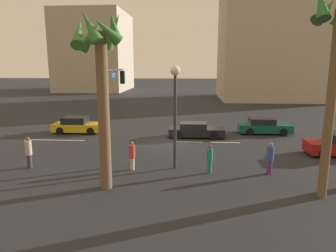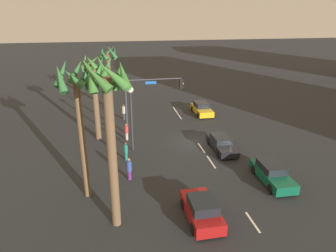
# 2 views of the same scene
# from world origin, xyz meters

# --- Properties ---
(ground_plane) EXTENTS (220.00, 220.00, 0.00)m
(ground_plane) POSITION_xyz_m (0.00, 0.00, 0.00)
(ground_plane) COLOR #232628
(lane_stripe_1) EXTENTS (1.98, 0.14, 0.01)m
(lane_stripe_1) POSITION_xyz_m (-12.23, 0.00, 0.01)
(lane_stripe_1) COLOR silver
(lane_stripe_1) RESTS_ON ground_plane
(lane_stripe_2) EXTENTS (2.28, 0.14, 0.01)m
(lane_stripe_2) POSITION_xyz_m (-4.21, 0.00, 0.01)
(lane_stripe_2) COLOR silver
(lane_stripe_2) RESTS_ON ground_plane
(lane_stripe_3) EXTENTS (2.25, 0.14, 0.01)m
(lane_stripe_3) POSITION_xyz_m (-1.29, 0.00, 0.01)
(lane_stripe_3) COLOR silver
(lane_stripe_3) RESTS_ON ground_plane
(lane_stripe_4) EXTENTS (2.56, 0.14, 0.01)m
(lane_stripe_4) POSITION_xyz_m (8.28, 0.00, 0.01)
(lane_stripe_4) COLOR silver
(lane_stripe_4) RESTS_ON ground_plane
(lane_stripe_5) EXTENTS (2.42, 0.14, 0.01)m
(lane_stripe_5) POSITION_xyz_m (10.74, 0.00, 0.01)
(lane_stripe_5) COLOR silver
(lane_stripe_5) RESTS_ON ground_plane
(car_0) EXTENTS (4.56, 1.91, 1.37)m
(car_0) POSITION_xyz_m (-7.99, -3.48, 0.64)
(car_0) COLOR #0F5138
(car_0) RESTS_ON ground_plane
(car_1) EXTENTS (4.37, 1.91, 1.42)m
(car_1) POSITION_xyz_m (8.56, -2.94, 0.65)
(car_1) COLOR gold
(car_1) RESTS_ON ground_plane
(car_3) EXTENTS (4.61, 1.82, 1.24)m
(car_3) POSITION_xyz_m (-1.94, -1.71, 0.58)
(car_3) COLOR black
(car_3) RESTS_ON ground_plane
(traffic_signal) EXTENTS (0.35, 6.09, 5.90)m
(traffic_signal) POSITION_xyz_m (3.55, 4.48, 4.08)
(traffic_signal) COLOR #38383D
(traffic_signal) RESTS_ON ground_plane
(streetlamp) EXTENTS (0.56, 0.56, 5.97)m
(streetlamp) POSITION_xyz_m (-0.49, 6.36, 4.20)
(streetlamp) COLOR #2D2D33
(streetlamp) RESTS_ON ground_plane
(pedestrian_0) EXTENTS (0.43, 0.43, 1.70)m
(pedestrian_0) POSITION_xyz_m (1.98, 6.76, 0.89)
(pedestrian_0) COLOR #B2A58C
(pedestrian_0) RESTS_ON ground_plane
(pedestrian_1) EXTENTS (0.37, 0.37, 1.63)m
(pedestrian_1) POSITION_xyz_m (-2.46, 7.08, 0.86)
(pedestrian_1) COLOR #1E7266
(pedestrian_1) RESTS_ON ground_plane
(pedestrian_2) EXTENTS (0.54, 0.54, 1.87)m
(pedestrian_2) POSITION_xyz_m (8.11, 6.74, 0.98)
(pedestrian_2) COLOR #333338
(pedestrian_2) RESTS_ON ground_plane
(pedestrian_3) EXTENTS (0.53, 0.53, 1.80)m
(pedestrian_3) POSITION_xyz_m (-5.79, 7.02, 0.94)
(pedestrian_3) COLOR #59266B
(pedestrian_3) RESTS_ON ground_plane
(palm_tree_0) EXTENTS (2.53, 2.62, 8.44)m
(palm_tree_0) POSITION_xyz_m (2.86, 9.51, 5.88)
(palm_tree_0) COLOR brown
(palm_tree_0) RESTS_ON ground_plane
(building_0) EXTENTS (15.05, 17.60, 17.50)m
(building_0) POSITION_xyz_m (20.02, -49.24, 8.75)
(building_0) COLOR #B2A38E
(building_0) RESTS_ON ground_plane
(building_1) EXTENTS (18.91, 14.75, 20.89)m
(building_1) POSITION_xyz_m (-16.56, -32.32, 10.45)
(building_1) COLOR #B2A38E
(building_1) RESTS_ON ground_plane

